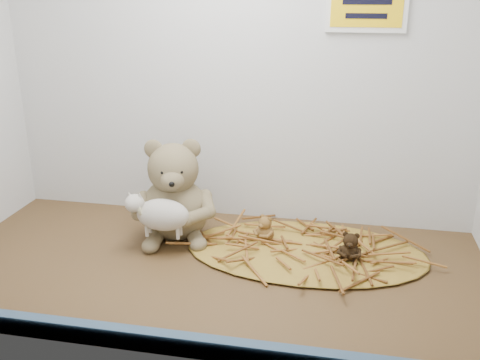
% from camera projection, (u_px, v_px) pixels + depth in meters
% --- Properties ---
extents(alcove_shell, '(1.20, 0.60, 0.90)m').
position_uv_depth(alcove_shell, '(217.00, 55.00, 1.10)').
color(alcove_shell, '#472F18').
rests_on(alcove_shell, ground).
extents(front_rail, '(1.19, 0.02, 0.04)m').
position_uv_depth(front_rail, '(169.00, 342.00, 0.90)').
color(front_rail, '#375069').
rests_on(front_rail, shelf_floor).
extents(straw_bed, '(0.56, 0.32, 0.01)m').
position_uv_depth(straw_bed, '(306.00, 251.00, 1.24)').
color(straw_bed, olive).
rests_on(straw_bed, shelf_floor).
extents(main_teddy, '(0.25, 0.25, 0.25)m').
position_uv_depth(main_teddy, '(174.00, 189.00, 1.29)').
color(main_teddy, '#8B7C55').
rests_on(main_teddy, shelf_floor).
extents(toy_lamb, '(0.16, 0.10, 0.10)m').
position_uv_depth(toy_lamb, '(163.00, 215.00, 1.21)').
color(toy_lamb, beige).
rests_on(toy_lamb, main_teddy).
extents(mini_teddy_tan, '(0.07, 0.07, 0.06)m').
position_uv_depth(mini_teddy_tan, '(265.00, 227.00, 1.27)').
color(mini_teddy_tan, brown).
rests_on(mini_teddy_tan, straw_bed).
extents(mini_teddy_brown, '(0.06, 0.06, 0.07)m').
position_uv_depth(mini_teddy_brown, '(350.00, 245.00, 1.18)').
color(mini_teddy_brown, black).
rests_on(mini_teddy_brown, straw_bed).
extents(wall_sign, '(0.16, 0.01, 0.11)m').
position_uv_depth(wall_sign, '(367.00, 2.00, 1.20)').
color(wall_sign, '#DFAF0B').
rests_on(wall_sign, back_wall).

